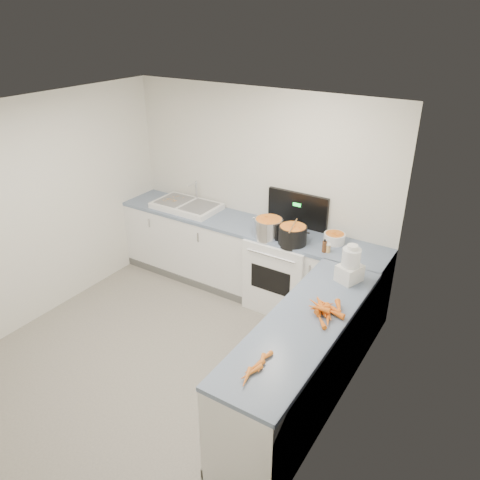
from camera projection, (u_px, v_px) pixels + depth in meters
The scene contains 19 objects.
floor at pixel (158, 365), 4.79m from camera, with size 3.50×4.00×0.00m, color gray, non-canonical shape.
ceiling at pixel (133, 119), 3.67m from camera, with size 3.50×4.00×0.00m, color silver, non-canonical shape.
wall_back at pixel (258, 192), 5.74m from camera, with size 3.50×2.50×0.00m, color silver, non-canonical shape.
wall_left at pixel (26, 217), 5.07m from camera, with size 4.00×2.50×0.00m, color silver, non-canonical shape.
wall_right at pixel (328, 320), 3.39m from camera, with size 4.00×2.50×0.00m, color silver, non-canonical shape.
counter_back at pixel (245, 258), 5.86m from camera, with size 3.50×0.62×0.94m.
counter_right at pixel (302, 364), 4.11m from camera, with size 0.62×2.20×0.94m.
stove at pixel (284, 270), 5.59m from camera, with size 0.76×0.65×1.36m.
sink at pixel (187, 206), 6.07m from camera, with size 0.86×0.52×0.31m.
steel_pot at pixel (269, 229), 5.29m from camera, with size 0.32×0.32×0.24m, color silver.
black_pot at pixel (293, 236), 5.14m from camera, with size 0.31×0.31×0.22m, color black.
wooden_spoon at pixel (293, 226), 5.09m from camera, with size 0.02×0.02×0.38m, color #AD7A47.
mixing_bowl at pixel (334, 238), 5.17m from camera, with size 0.24×0.24×0.11m, color white.
extract_bottle at pixel (324, 247), 4.97m from camera, with size 0.05×0.05×0.12m, color #593319.
spice_jar at pixel (328, 249), 4.98m from camera, with size 0.05×0.05×0.09m, color #E5B266.
food_processor at pixel (350, 266), 4.40m from camera, with size 0.25×0.27×0.38m.
carrot_pile at pixel (325, 310), 3.98m from camera, with size 0.34×0.42×0.10m.
peeled_carrots at pixel (256, 368), 3.36m from camera, with size 0.11×0.42×0.04m.
peelings at pixel (172, 199), 6.16m from camera, with size 0.18×0.25×0.01m.
Camera 1 is at (2.70, -2.69, 3.28)m, focal length 35.00 mm.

